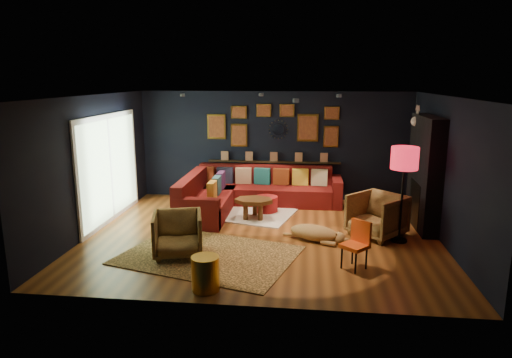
# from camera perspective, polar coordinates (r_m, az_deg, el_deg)

# --- Properties ---
(floor) EXTENTS (6.50, 6.50, 0.00)m
(floor) POSITION_cam_1_polar(r_m,az_deg,el_deg) (8.70, 0.85, -7.02)
(floor) COLOR brown
(floor) RESTS_ON ground
(room_walls) EXTENTS (6.50, 6.50, 6.50)m
(room_walls) POSITION_cam_1_polar(r_m,az_deg,el_deg) (8.30, 0.88, 3.39)
(room_walls) COLOR black
(room_walls) RESTS_ON ground
(sectional) EXTENTS (3.41, 2.69, 0.86)m
(sectional) POSITION_cam_1_polar(r_m,az_deg,el_deg) (10.39, -1.54, -1.88)
(sectional) COLOR maroon
(sectional) RESTS_ON ground
(ledge) EXTENTS (3.20, 0.12, 0.04)m
(ledge) POSITION_cam_1_polar(r_m,az_deg,el_deg) (11.05, 2.23, 2.16)
(ledge) COLOR black
(ledge) RESTS_ON room_walls
(gallery_wall) EXTENTS (3.15, 0.04, 1.02)m
(gallery_wall) POSITION_cam_1_polar(r_m,az_deg,el_deg) (10.96, 2.22, 6.76)
(gallery_wall) COLOR gold
(gallery_wall) RESTS_ON room_walls
(sunburst_mirror) EXTENTS (0.47, 0.16, 0.47)m
(sunburst_mirror) POSITION_cam_1_polar(r_m,az_deg,el_deg) (10.97, 2.80, 6.20)
(sunburst_mirror) COLOR silver
(sunburst_mirror) RESTS_ON room_walls
(fireplace) EXTENTS (0.31, 1.60, 2.20)m
(fireplace) POSITION_cam_1_polar(r_m,az_deg,el_deg) (9.53, 20.27, 0.32)
(fireplace) COLOR black
(fireplace) RESTS_ON ground
(deer_head) EXTENTS (0.50, 0.28, 0.45)m
(deer_head) POSITION_cam_1_polar(r_m,az_deg,el_deg) (9.88, 20.31, 6.77)
(deer_head) COLOR white
(deer_head) RESTS_ON fireplace
(sliding_door) EXTENTS (0.06, 2.80, 2.20)m
(sliding_door) POSITION_cam_1_polar(r_m,az_deg,el_deg) (9.80, -17.83, 1.28)
(sliding_door) COLOR white
(sliding_door) RESTS_ON ground
(ceiling_spots) EXTENTS (3.30, 2.50, 0.06)m
(ceiling_spots) POSITION_cam_1_polar(r_m,az_deg,el_deg) (9.00, 1.41, 10.30)
(ceiling_spots) COLOR black
(ceiling_spots) RESTS_ON room_walls
(shag_rug) EXTENTS (2.25, 1.87, 0.03)m
(shag_rug) POSITION_cam_1_polar(r_m,az_deg,el_deg) (9.98, -1.28, -4.35)
(shag_rug) COLOR silver
(shag_rug) RESTS_ON ground
(leopard_rug) EXTENTS (3.23, 2.69, 0.02)m
(leopard_rug) POSITION_cam_1_polar(r_m,az_deg,el_deg) (7.79, -5.91, -9.43)
(leopard_rug) COLOR #DC9F55
(leopard_rug) RESTS_ON ground
(coffee_table) EXTENTS (0.83, 0.62, 0.41)m
(coffee_table) POSITION_cam_1_polar(r_m,az_deg,el_deg) (9.56, -0.28, -2.98)
(coffee_table) COLOR #59341A
(coffee_table) RESTS_ON shag_rug
(pouf) EXTENTS (0.51, 0.51, 0.33)m
(pouf) POSITION_cam_1_polar(r_m,az_deg,el_deg) (10.07, 1.28, -3.12)
(pouf) COLOR maroon
(pouf) RESTS_ON shag_rug
(armchair_left) EXTENTS (0.96, 0.92, 0.81)m
(armchair_left) POSITION_cam_1_polar(r_m,az_deg,el_deg) (7.73, -9.78, -6.57)
(armchair_left) COLOR tan
(armchair_left) RESTS_ON ground
(armchair_right) EXTENTS (1.19, 1.18, 0.89)m
(armchair_right) POSITION_cam_1_polar(r_m,az_deg,el_deg) (8.80, 14.89, -4.17)
(armchair_right) COLOR tan
(armchair_right) RESTS_ON ground
(gold_stool) EXTENTS (0.39, 0.39, 0.49)m
(gold_stool) POSITION_cam_1_polar(r_m,az_deg,el_deg) (6.54, -6.35, -11.64)
(gold_stool) COLOR gold
(gold_stool) RESTS_ON ground
(orange_chair) EXTENTS (0.50, 0.50, 0.76)m
(orange_chair) POSITION_cam_1_polar(r_m,az_deg,el_deg) (7.30, 12.54, -7.56)
(orange_chair) COLOR black
(orange_chair) RESTS_ON ground
(floor_lamp) EXTENTS (0.48, 0.48, 1.74)m
(floor_lamp) POSITION_cam_1_polar(r_m,az_deg,el_deg) (8.41, 18.07, 2.02)
(floor_lamp) COLOR black
(floor_lamp) RESTS_ON ground
(dog) EXTENTS (1.37, 1.01, 0.39)m
(dog) POSITION_cam_1_polar(r_m,az_deg,el_deg) (8.41, 7.26, -6.32)
(dog) COLOR tan
(dog) RESTS_ON leopard_rug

